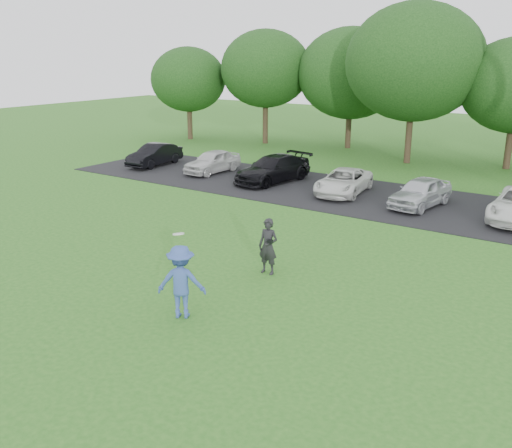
{
  "coord_description": "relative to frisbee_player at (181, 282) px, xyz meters",
  "views": [
    {
      "loc": [
        8.84,
        -9.5,
        6.11
      ],
      "look_at": [
        0.0,
        3.5,
        1.3
      ],
      "focal_mm": 40.0,
      "sensor_mm": 36.0,
      "label": 1
    }
  ],
  "objects": [
    {
      "name": "tree_row",
      "position": [
        1.11,
        22.98,
        4.02
      ],
      "size": [
        42.39,
        9.85,
        8.64
      ],
      "color": "#38281C",
      "rests_on": "ground"
    },
    {
      "name": "parked_cars",
      "position": [
        -0.03,
        13.19,
        -0.28
      ],
      "size": [
        27.74,
        4.7,
        1.25
      ],
      "color": "black",
      "rests_on": "parking_lot"
    },
    {
      "name": "parking_lot",
      "position": [
        -0.4,
        13.22,
        -0.88
      ],
      "size": [
        32.0,
        6.5,
        0.03
      ],
      "primitive_type": "cube",
      "color": "black",
      "rests_on": "ground"
    },
    {
      "name": "camera_bystander",
      "position": [
        0.19,
        3.45,
        -0.08
      ],
      "size": [
        0.6,
        0.44,
        1.62
      ],
      "color": "black",
      "rests_on": "ground"
    },
    {
      "name": "frisbee_player",
      "position": [
        0.0,
        0.0,
        0.0
      ],
      "size": [
        1.33,
        1.16,
        2.09
      ],
      "color": "#3B56A6",
      "rests_on": "ground"
    },
    {
      "name": "ground",
      "position": [
        -0.4,
        0.22,
        -0.89
      ],
      "size": [
        100.0,
        100.0,
        0.0
      ],
      "primitive_type": "plane",
      "color": "#27641C",
      "rests_on": "ground"
    }
  ]
}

